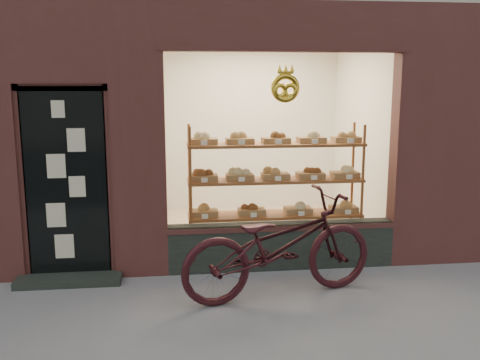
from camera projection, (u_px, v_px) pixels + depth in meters
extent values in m
plane|color=slate|center=(277.00, 358.00, 4.36)|extent=(90.00, 90.00, 0.00)
cube|color=black|center=(281.00, 246.00, 6.43)|extent=(2.70, 0.25, 0.55)
cube|color=black|center=(67.00, 184.00, 5.93)|extent=(0.90, 0.04, 2.15)
cube|color=black|center=(69.00, 280.00, 5.97)|extent=(1.15, 0.35, 0.08)
torus|color=yellow|center=(285.00, 88.00, 5.99)|extent=(0.33, 0.07, 0.33)
cube|color=brown|center=(274.00, 252.00, 6.89)|extent=(2.20, 0.45, 0.04)
cube|color=brown|center=(275.00, 215.00, 6.80)|extent=(2.20, 0.45, 0.03)
cube|color=brown|center=(275.00, 180.00, 6.72)|extent=(2.20, 0.45, 0.04)
cube|color=brown|center=(276.00, 144.00, 6.63)|extent=(2.20, 0.45, 0.04)
cylinder|color=brown|center=(191.00, 197.00, 6.43)|extent=(0.04, 0.04, 1.70)
cylinder|color=brown|center=(362.00, 193.00, 6.68)|extent=(0.04, 0.04, 1.70)
cylinder|color=brown|center=(190.00, 191.00, 6.81)|extent=(0.04, 0.04, 1.70)
cylinder|color=brown|center=(352.00, 187.00, 7.06)|extent=(0.04, 0.04, 1.70)
cube|color=brown|center=(204.00, 213.00, 6.68)|extent=(0.34, 0.24, 0.07)
sphere|color=tan|center=(204.00, 206.00, 6.67)|extent=(0.11, 0.11, 0.11)
cube|color=white|center=(205.00, 216.00, 6.50)|extent=(0.07, 0.01, 0.05)
cube|color=brown|center=(252.00, 211.00, 6.75)|extent=(0.34, 0.24, 0.07)
sphere|color=brown|center=(252.00, 205.00, 6.74)|extent=(0.11, 0.11, 0.11)
cube|color=white|center=(254.00, 215.00, 6.57)|extent=(0.08, 0.01, 0.05)
cube|color=brown|center=(298.00, 210.00, 6.82)|extent=(0.34, 0.24, 0.07)
sphere|color=#CBBD82|center=(298.00, 204.00, 6.81)|extent=(0.11, 0.11, 0.11)
cube|color=white|center=(301.00, 214.00, 6.64)|extent=(0.07, 0.01, 0.05)
cube|color=brown|center=(343.00, 209.00, 6.90)|extent=(0.34, 0.24, 0.07)
sphere|color=tan|center=(344.00, 202.00, 6.88)|extent=(0.11, 0.11, 0.11)
cube|color=white|center=(348.00, 212.00, 6.72)|extent=(0.08, 0.01, 0.05)
cube|color=brown|center=(204.00, 177.00, 6.60)|extent=(0.34, 0.24, 0.07)
sphere|color=brown|center=(204.00, 171.00, 6.58)|extent=(0.11, 0.11, 0.11)
cube|color=white|center=(205.00, 180.00, 6.42)|extent=(0.07, 0.01, 0.06)
cube|color=brown|center=(240.00, 177.00, 6.65)|extent=(0.34, 0.24, 0.07)
sphere|color=#CBBD82|center=(240.00, 170.00, 6.64)|extent=(0.11, 0.11, 0.11)
cube|color=white|center=(242.00, 179.00, 6.47)|extent=(0.07, 0.01, 0.06)
cube|color=brown|center=(275.00, 176.00, 6.71)|extent=(0.34, 0.24, 0.07)
sphere|color=tan|center=(275.00, 169.00, 6.69)|extent=(0.11, 0.11, 0.11)
cube|color=white|center=(278.00, 179.00, 6.53)|extent=(0.07, 0.01, 0.06)
cube|color=brown|center=(310.00, 175.00, 6.76)|extent=(0.34, 0.24, 0.07)
sphere|color=brown|center=(310.00, 169.00, 6.74)|extent=(0.11, 0.11, 0.11)
cube|color=white|center=(314.00, 178.00, 6.58)|extent=(0.07, 0.01, 0.06)
cube|color=brown|center=(345.00, 174.00, 6.81)|extent=(0.34, 0.24, 0.07)
sphere|color=#CBBD82|center=(345.00, 168.00, 6.80)|extent=(0.11, 0.11, 0.11)
cube|color=white|center=(349.00, 177.00, 6.63)|extent=(0.08, 0.01, 0.06)
cube|color=brown|center=(203.00, 141.00, 6.52)|extent=(0.34, 0.24, 0.07)
sphere|color=#CBBD82|center=(203.00, 134.00, 6.50)|extent=(0.11, 0.11, 0.11)
cube|color=white|center=(204.00, 143.00, 6.34)|extent=(0.07, 0.01, 0.06)
cube|color=brown|center=(240.00, 141.00, 6.57)|extent=(0.34, 0.24, 0.07)
sphere|color=tan|center=(240.00, 134.00, 6.56)|extent=(0.11, 0.11, 0.11)
cube|color=white|center=(242.00, 142.00, 6.39)|extent=(0.07, 0.01, 0.06)
cube|color=brown|center=(276.00, 140.00, 6.62)|extent=(0.34, 0.24, 0.07)
sphere|color=brown|center=(276.00, 133.00, 6.61)|extent=(0.11, 0.11, 0.11)
cube|color=white|center=(279.00, 142.00, 6.44)|extent=(0.07, 0.01, 0.06)
cube|color=brown|center=(311.00, 140.00, 6.68)|extent=(0.34, 0.24, 0.07)
sphere|color=#CBBD82|center=(311.00, 133.00, 6.66)|extent=(0.11, 0.11, 0.11)
cube|color=white|center=(315.00, 141.00, 6.50)|extent=(0.07, 0.01, 0.06)
cube|color=brown|center=(346.00, 139.00, 6.73)|extent=(0.34, 0.24, 0.07)
sphere|color=tan|center=(346.00, 133.00, 6.72)|extent=(0.11, 0.11, 0.11)
cube|color=white|center=(351.00, 141.00, 6.55)|extent=(0.08, 0.01, 0.06)
imported|color=black|center=(279.00, 245.00, 5.53)|extent=(2.22, 1.20, 1.11)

